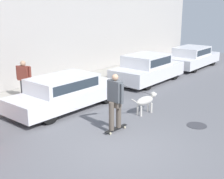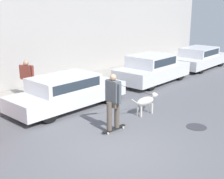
{
  "view_description": "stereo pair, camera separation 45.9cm",
  "coord_description": "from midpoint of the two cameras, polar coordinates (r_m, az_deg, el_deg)",
  "views": [
    {
      "loc": [
        -5.97,
        -4.82,
        3.77
      ],
      "look_at": [
        1.75,
        1.73,
        0.95
      ],
      "focal_mm": 50.0,
      "sensor_mm": 36.0,
      "label": 1
    },
    {
      "loc": [
        -5.66,
        -5.16,
        3.77
      ],
      "look_at": [
        1.75,
        1.73,
        0.95
      ],
      "focal_mm": 50.0,
      "sensor_mm": 36.0,
      "label": 2
    }
  ],
  "objects": [
    {
      "name": "skateboarder",
      "position": [
        9.23,
        -0.79,
        -1.81
      ],
      "size": [
        2.7,
        0.64,
        1.78
      ],
      "rotation": [
        0.0,
        0.0,
        -0.05
      ],
      "color": "beige",
      "rests_on": "ground_plane"
    },
    {
      "name": "dog",
      "position": [
        10.91,
        4.99,
        -2.06
      ],
      "size": [
        1.25,
        0.39,
        0.72
      ],
      "rotation": [
        0.0,
        0.0,
        -0.12
      ],
      "color": "beige",
      "rests_on": "ground_plane"
    },
    {
      "name": "sidewalk_curb",
      "position": [
        12.68,
        -20.1,
        -2.34
      ],
      "size": [
        30.0,
        2.33,
        0.16
      ],
      "color": "#A39E93",
      "rests_on": "ground_plane"
    },
    {
      "name": "parked_car_1",
      "position": [
        11.51,
        -9.54,
        -0.57
      ],
      "size": [
        4.57,
        1.66,
        1.24
      ],
      "rotation": [
        0.0,
        0.0,
        0.0
      ],
      "color": "black",
      "rests_on": "ground_plane"
    },
    {
      "name": "pedestrian_with_bag",
      "position": [
        12.47,
        -16.71,
        1.93
      ],
      "size": [
        0.39,
        0.75,
        1.5
      ],
      "rotation": [
        0.0,
        0.0,
        3.5
      ],
      "color": "#28282D",
      "rests_on": "sidewalk_curb"
    },
    {
      "name": "ground_plane",
      "position": [
        8.54,
        -0.29,
        -10.63
      ],
      "size": [
        36.0,
        36.0,
        0.0
      ],
      "primitive_type": "plane",
      "color": "slate"
    },
    {
      "name": "parked_car_3",
      "position": [
        19.41,
        13.82,
        5.73
      ],
      "size": [
        4.4,
        1.85,
        1.25
      ],
      "rotation": [
        0.0,
        0.0,
        0.03
      ],
      "color": "black",
      "rests_on": "ground_plane"
    },
    {
      "name": "manhole_cover",
      "position": [
        10.27,
        14.01,
        -6.41
      ],
      "size": [
        0.63,
        0.63,
        0.01
      ],
      "color": "#38383D",
      "rests_on": "ground_plane"
    },
    {
      "name": "fire_hydrant",
      "position": [
        17.62,
        7.93,
        4.22
      ],
      "size": [
        0.18,
        0.18,
        0.67
      ],
      "color": "gold",
      "rests_on": "ground_plane"
    },
    {
      "name": "parked_car_2",
      "position": [
        15.33,
        5.68,
        3.76
      ],
      "size": [
        4.18,
        1.9,
        1.37
      ],
      "rotation": [
        0.0,
        0.0,
        0.03
      ],
      "color": "black",
      "rests_on": "ground_plane"
    }
  ]
}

